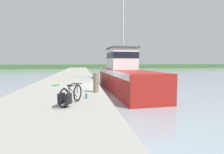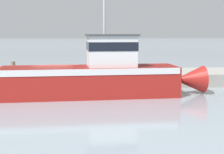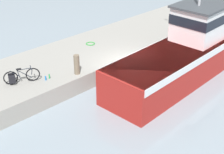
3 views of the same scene
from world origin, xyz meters
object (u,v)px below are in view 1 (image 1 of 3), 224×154
at_px(boat_red_outer, 125,68).
at_px(water_bottle_by_bike, 86,95).
at_px(bicycle_touring, 69,96).
at_px(fishing_boat_main, 124,75).
at_px(mooring_post, 96,83).
at_px(water_bottle_on_curb, 87,96).

relative_size(boat_red_outer, water_bottle_by_bike, 31.00).
height_order(boat_red_outer, water_bottle_by_bike, boat_red_outer).
relative_size(bicycle_touring, water_bottle_by_bike, 6.71).
relative_size(fishing_boat_main, bicycle_touring, 8.04).
height_order(fishing_boat_main, mooring_post, fishing_boat_main).
bearing_deg(boat_red_outer, water_bottle_on_curb, -99.90).
relative_size(fishing_boat_main, mooring_post, 12.52).
bearing_deg(water_bottle_on_curb, fishing_boat_main, 65.13).
relative_size(boat_red_outer, mooring_post, 7.19).
bearing_deg(boat_red_outer, bicycle_touring, -100.29).
xyz_separation_m(mooring_post, water_bottle_by_bike, (-0.56, -1.34, -0.40)).
bearing_deg(fishing_boat_main, water_bottle_by_bike, -118.36).
bearing_deg(mooring_post, bicycle_touring, -114.44).
relative_size(fishing_boat_main, water_bottle_on_curb, 59.63).
height_order(fishing_boat_main, water_bottle_on_curb, fishing_boat_main).
relative_size(mooring_post, water_bottle_by_bike, 4.31).
bearing_deg(boat_red_outer, water_bottle_by_bike, -100.00).
xyz_separation_m(boat_red_outer, bicycle_touring, (-14.15, -48.39, 0.57)).
bearing_deg(mooring_post, boat_red_outer, 74.20).
bearing_deg(fishing_boat_main, bicycle_touring, -118.42).
bearing_deg(bicycle_touring, water_bottle_by_bike, 88.90).
xyz_separation_m(bicycle_touring, mooring_post, (1.21, 2.67, 0.17)).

